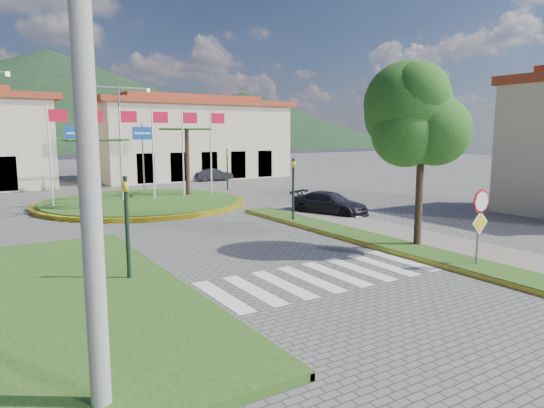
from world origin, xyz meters
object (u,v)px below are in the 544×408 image
utility_pole (86,128)px  car_dark_b (213,174)px  deciduous_tree (423,113)px  car_dark_a (8,182)px  car_side_right (330,204)px  stop_sign (480,215)px  roundabout_island (142,202)px

utility_pole → car_dark_b: size_ratio=2.51×
deciduous_tree → car_dark_a: deciduous_tree is taller
car_side_right → stop_sign: bearing=-125.1°
roundabout_island → car_dark_b: size_ratio=3.55×
utility_pole → car_side_right: bearing=40.5°
stop_sign → utility_pole: bearing=-171.0°
car_dark_a → car_dark_b: 16.98m
deciduous_tree → car_dark_a: (-11.86, 31.55, -4.62)m
utility_pole → roundabout_island: bearing=71.2°
stop_sign → car_side_right: bearing=76.5°
deciduous_tree → utility_pole: (-13.00, -5.00, -0.68)m
deciduous_tree → car_side_right: 9.25m
roundabout_island → deciduous_tree: bearing=-72.1°
car_dark_b → car_side_right: size_ratio=0.83×
deciduous_tree → stop_sign: bearing=-101.2°
car_dark_b → car_dark_a: bearing=83.5°
roundabout_island → car_side_right: roundabout_island is taller
deciduous_tree → utility_pole: size_ratio=0.76×
roundabout_island → deciduous_tree: 18.55m
roundabout_island → stop_sign: size_ratio=4.79×
stop_sign → car_side_right: (2.60, 10.84, -1.16)m
utility_pole → car_side_right: (15.00, 12.80, -3.87)m
roundabout_island → utility_pole: bearing=-108.8°
stop_sign → car_dark_b: (5.45, 31.54, -1.20)m
utility_pole → car_dark_a: 36.78m
roundabout_island → stop_sign: roundabout_island is taller
deciduous_tree → car_dark_a: size_ratio=2.10×
deciduous_tree → car_dark_a: 34.02m
car_dark_b → deciduous_tree: bearing=174.2°
deciduous_tree → car_dark_b: deciduous_tree is taller
car_dark_a → car_side_right: car_side_right is taller
deciduous_tree → car_side_right: (2.00, 7.80, -4.55)m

